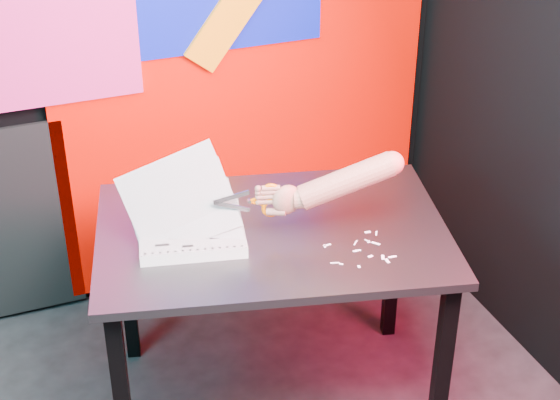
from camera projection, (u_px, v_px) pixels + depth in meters
name	position (u px, v px, depth m)	size (l,w,h in m)	color
room	(182.00, 178.00, 1.91)	(3.01, 3.01, 2.71)	#29292C
backdrop	(100.00, 95.00, 3.31)	(2.88, 0.05, 2.08)	#E70900
work_table	(272.00, 253.00, 2.90)	(1.31, 1.03, 0.75)	black
printout_stack	(191.00, 233.00, 2.77)	(0.41, 0.32, 0.33)	white
scissors	(266.00, 201.00, 2.73)	(0.21, 0.07, 0.12)	#B2B2B2
hand_forearm	(337.00, 184.00, 2.72)	(0.44, 0.18, 0.21)	#AA6C5B
paper_clippings	(365.00, 250.00, 2.74)	(0.22, 0.19, 0.00)	white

